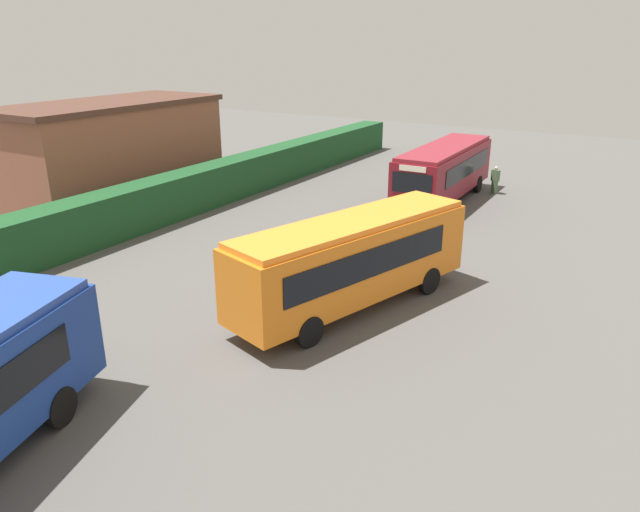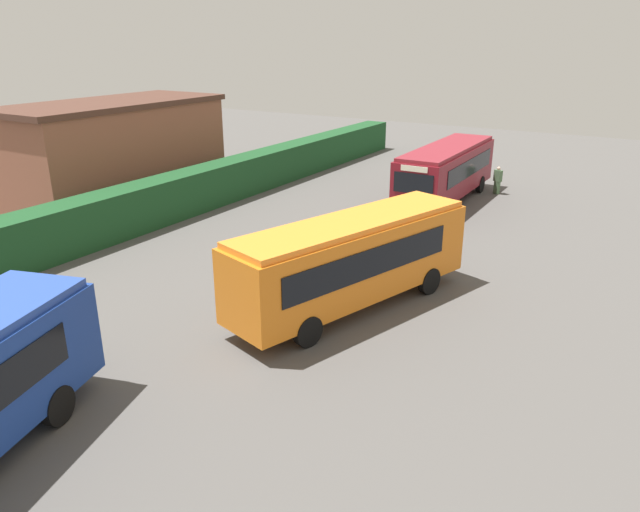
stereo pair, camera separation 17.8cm
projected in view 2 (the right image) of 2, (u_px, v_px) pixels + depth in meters
name	position (u px, v px, depth m)	size (l,w,h in m)	color
ground_plane	(324.00, 287.00, 22.42)	(87.35, 87.35, 0.00)	#514F4C
bus_orange	(352.00, 258.00, 20.17)	(9.76, 4.96, 3.20)	orange
bus_maroon	(446.00, 170.00, 33.45)	(9.97, 2.70, 3.16)	maroon
person_right	(498.00, 180.00, 35.39)	(0.46, 0.54, 1.64)	#4C6B47
hedge_row	(113.00, 215.00, 27.57)	(55.67, 1.70, 2.19)	#1A4723
depot_building	(116.00, 151.00, 33.52)	(12.79, 5.63, 5.55)	brown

